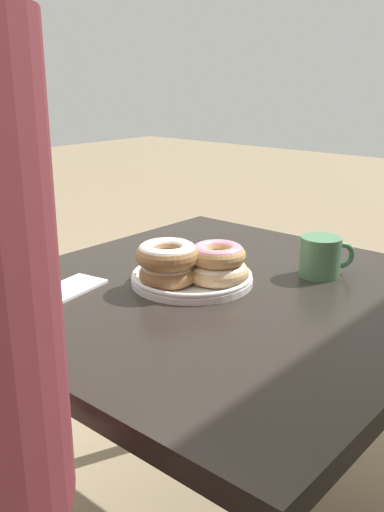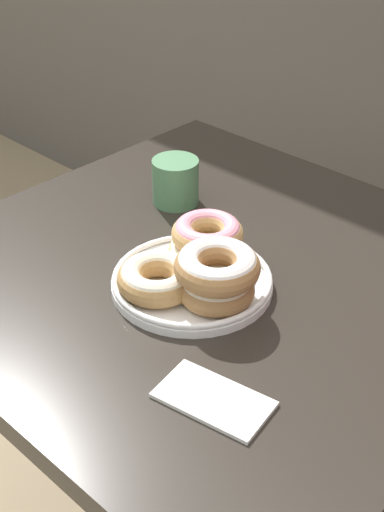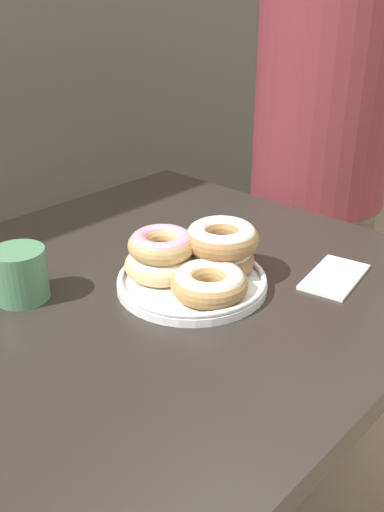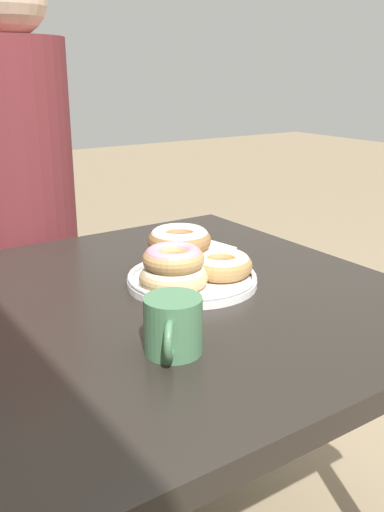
# 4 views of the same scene
# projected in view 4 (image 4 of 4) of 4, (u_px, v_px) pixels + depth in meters

# --- Properties ---
(dining_table) EXTENTS (0.92, 0.88, 0.71)m
(dining_table) POSITION_uv_depth(u_px,v_px,m) (167.00, 332.00, 1.12)
(dining_table) COLOR #28231E
(dining_table) RESTS_ON ground_plane
(donut_plate) EXTENTS (0.28, 0.26, 0.10)m
(donut_plate) POSITION_uv_depth(u_px,v_px,m) (188.00, 263.00, 1.13)
(donut_plate) COLOR white
(donut_plate) RESTS_ON dining_table
(coffee_mug) EXTENTS (0.11, 0.10, 0.09)m
(coffee_mug) POSITION_uv_depth(u_px,v_px,m) (173.00, 325.00, 0.85)
(coffee_mug) COLOR #4C7F56
(coffee_mug) RESTS_ON dining_table
(person_figure) EXTENTS (0.39, 0.35, 1.38)m
(person_figure) POSITION_uv_depth(u_px,v_px,m) (7.00, 210.00, 1.57)
(person_figure) COLOR brown
(person_figure) RESTS_ON ground_plane
(napkin) EXTENTS (0.16, 0.11, 0.01)m
(napkin) POSITION_uv_depth(u_px,v_px,m) (203.00, 245.00, 1.38)
(napkin) COLOR white
(napkin) RESTS_ON dining_table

